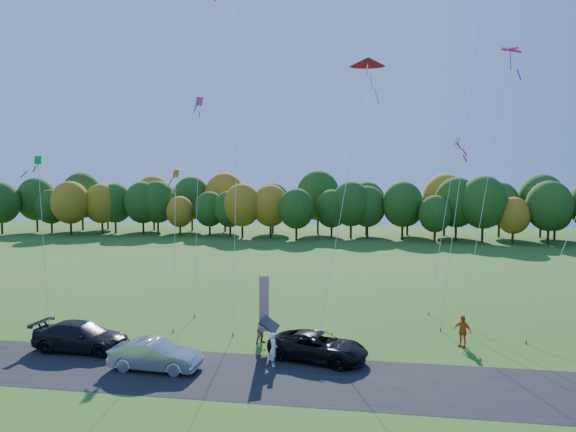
# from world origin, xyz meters

# --- Properties ---
(ground) EXTENTS (160.00, 160.00, 0.00)m
(ground) POSITION_xyz_m (0.00, 0.00, 0.00)
(ground) COLOR #255617
(asphalt_strip) EXTENTS (90.00, 6.00, 0.01)m
(asphalt_strip) POSITION_xyz_m (0.00, -4.00, 0.01)
(asphalt_strip) COLOR black
(asphalt_strip) RESTS_ON ground
(tree_line) EXTENTS (116.00, 12.00, 10.00)m
(tree_line) POSITION_xyz_m (0.00, 55.00, 0.00)
(tree_line) COLOR #1E4711
(tree_line) RESTS_ON ground
(black_suv) EXTENTS (5.63, 3.71, 1.44)m
(black_suv) POSITION_xyz_m (2.77, -1.29, 0.72)
(black_suv) COLOR black
(black_suv) RESTS_ON ground
(silver_sedan) EXTENTS (4.57, 1.77, 1.48)m
(silver_sedan) POSITION_xyz_m (-5.04, -3.95, 0.74)
(silver_sedan) COLOR #B0B1B5
(silver_sedan) RESTS_ON ground
(dark_truck_a) EXTENTS (5.48, 2.43, 1.56)m
(dark_truck_a) POSITION_xyz_m (-10.25, -1.87, 0.78)
(dark_truck_a) COLOR black
(dark_truck_a) RESTS_ON ground
(person_tailgate_a) EXTENTS (0.56, 0.71, 1.69)m
(person_tailgate_a) POSITION_xyz_m (0.61, -2.49, 0.84)
(person_tailgate_a) COLOR white
(person_tailgate_a) RESTS_ON ground
(person_tailgate_b) EXTENTS (0.95, 0.96, 1.57)m
(person_tailgate_b) POSITION_xyz_m (-0.70, 0.93, 0.78)
(person_tailgate_b) COLOR gray
(person_tailgate_b) RESTS_ON ground
(person_east) EXTENTS (1.10, 0.96, 1.78)m
(person_east) POSITION_xyz_m (10.57, 2.14, 0.89)
(person_east) COLOR #D55C14
(person_east) RESTS_ON ground
(feather_flag) EXTENTS (0.52, 0.27, 4.17)m
(feather_flag) POSITION_xyz_m (-0.44, 0.08, 2.55)
(feather_flag) COLOR #999999
(feather_flag) RESTS_ON ground
(kite_delta_blue) EXTENTS (3.75, 12.38, 27.79)m
(kite_delta_blue) POSITION_xyz_m (-3.91, 7.79, 13.61)
(kite_delta_blue) COLOR #4C3F33
(kite_delta_blue) RESTS_ON ground
(kite_parafoil_orange) EXTENTS (7.26, 12.31, 33.84)m
(kite_parafoil_orange) POSITION_xyz_m (12.44, 10.86, 16.71)
(kite_parafoil_orange) COLOR #4C3F33
(kite_parafoil_orange) RESTS_ON ground
(kite_delta_red) EXTENTS (4.01, 11.54, 19.80)m
(kite_delta_red) POSITION_xyz_m (3.82, 7.45, 9.55)
(kite_delta_red) COLOR #4C3F33
(kite_delta_red) RESTS_ON ground
(kite_parafoil_rainbow) EXTENTS (6.10, 8.74, 19.92)m
(kite_parafoil_rainbow) POSITION_xyz_m (13.63, 10.78, 9.82)
(kite_parafoil_rainbow) COLOR #4C3F33
(kite_parafoil_rainbow) RESTS_ON ground
(kite_diamond_yellow) EXTENTS (2.94, 7.53, 10.43)m
(kite_diamond_yellow) POSITION_xyz_m (-7.79, 5.69, 5.04)
(kite_diamond_yellow) COLOR #4C3F33
(kite_diamond_yellow) RESTS_ON ground
(kite_diamond_green) EXTENTS (4.05, 5.00, 11.39)m
(kite_diamond_green) POSITION_xyz_m (-16.35, 3.83, 5.51)
(kite_diamond_green) COLOR #4C3F33
(kite_diamond_green) RESTS_ON ground
(kite_diamond_white) EXTENTS (3.27, 6.96, 13.14)m
(kite_diamond_white) POSITION_xyz_m (10.82, 12.02, 6.36)
(kite_diamond_white) COLOR #4C3F33
(kite_diamond_white) RESTS_ON ground
(kite_diamond_pink) EXTENTS (2.82, 8.58, 16.56)m
(kite_diamond_pink) POSITION_xyz_m (-7.51, 9.61, 8.04)
(kite_diamond_pink) COLOR #4C3F33
(kite_diamond_pink) RESTS_ON ground
(kite_diamond_blue_low) EXTENTS (4.95, 3.88, 10.08)m
(kite_diamond_blue_low) POSITION_xyz_m (16.51, 4.91, 4.86)
(kite_diamond_blue_low) COLOR #4C3F33
(kite_diamond_blue_low) RESTS_ON ground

